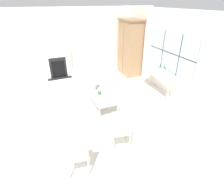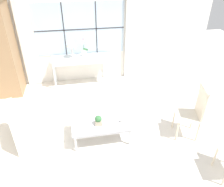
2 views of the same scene
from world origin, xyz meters
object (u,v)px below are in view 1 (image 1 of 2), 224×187
fireplace (57,61)px  pillar_candle (104,102)px  armoire (130,48)px  side_chair_wooden (121,127)px  armchair_upholstered (97,83)px  accent_chair_wooden (77,152)px  table_lamp (157,60)px  potted_plant_small (100,94)px  console_table (160,74)px  potted_orchid (164,67)px  coffee_table (103,98)px

fireplace → pillar_candle: 3.58m
armoire → side_chair_wooden: armoire is taller
armchair_upholstered → accent_chair_wooden: size_ratio=1.00×
armoire → table_lamp: bearing=2.5°
pillar_candle → fireplace: bearing=-166.9°
accent_chair_wooden → side_chair_wooden: bearing=105.4°
fireplace → pillar_candle: bearing=13.1°
table_lamp → potted_plant_small: 2.42m
console_table → pillar_candle: console_table is taller
fireplace → potted_plant_small: (3.02, 0.84, -0.25)m
accent_chair_wooden → armoire: bearing=142.0°
fireplace → armoire: (0.77, 3.05, 0.42)m
table_lamp → potted_orchid: (0.31, 0.08, -0.19)m
armoire → table_lamp: 1.87m
table_lamp → side_chair_wooden: size_ratio=0.45×
coffee_table → side_chair_wooden: bearing=-6.9°
fireplace → armoire: 3.17m
armchair_upholstered → potted_orchid: bearing=60.3°
armchair_upholstered → table_lamp: bearing=66.4°
potted_orchid → side_chair_wooden: potted_orchid is taller
side_chair_wooden → accent_chair_wooden: (0.29, -1.04, -0.02)m
armchair_upholstered → side_chair_wooden: (3.04, -0.46, 0.32)m
coffee_table → potted_plant_small: size_ratio=5.80×
armchair_upholstered → potted_plant_small: bearing=-14.6°
potted_orchid → potted_plant_small: potted_orchid is taller
potted_plant_small → pillar_candle: (0.45, -0.03, -0.05)m
armoire → pillar_candle: armoire is taller
side_chair_wooden → potted_plant_small: size_ratio=5.68×
coffee_table → pillar_candle: bearing=-14.3°
table_lamp → accent_chair_wooden: size_ratio=0.47×
coffee_table → potted_orchid: bearing=92.9°
console_table → potted_orchid: bearing=30.7°
console_table → accent_chair_wooden: (2.25, -3.49, -0.14)m
accent_chair_wooden → pillar_candle: bearing=144.9°
potted_orchid → potted_plant_small: 2.42m
potted_orchid → armchair_upholstered: (-1.17, -2.05, -0.72)m
console_table → armchair_upholstered: size_ratio=1.48×
armoire → armchair_upholstered: (1.01, -1.89, -0.91)m
console_table → table_lamp: (-0.21, -0.02, 0.46)m
console_table → table_lamp: bearing=-174.2°
table_lamp → armchair_upholstered: size_ratio=0.47×
armchair_upholstered → accent_chair_wooden: bearing=-24.3°
side_chair_wooden → potted_plant_small: side_chair_wooden is taller
table_lamp → accent_chair_wooden: bearing=-54.6°
armoire → pillar_candle: 3.58m
armoire → side_chair_wooden: 4.72m
armchair_upholstered → armoire: bearing=118.2°
side_chair_wooden → accent_chair_wooden: size_ratio=1.04×
armchair_upholstered → side_chair_wooden: side_chair_wooden is taller
armchair_upholstered → pillar_candle: armchair_upholstered is taller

